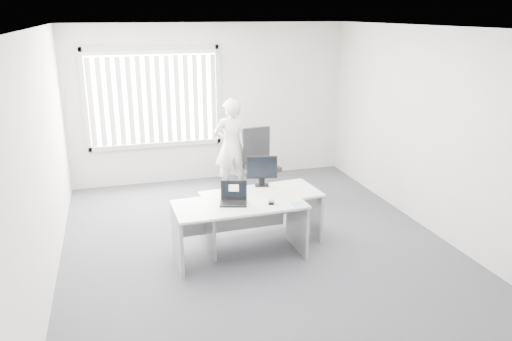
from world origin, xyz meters
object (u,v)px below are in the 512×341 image
object	(u,v)px
desk_far	(261,207)
person	(231,146)
office_chair	(261,175)
laptop	(233,195)
desk_near	(239,219)
monitor	(262,171)

from	to	relation	value
desk_far	person	size ratio (longest dim) A/B	0.98
office_chair	laptop	size ratio (longest dim) A/B	3.48
person	laptop	bearing A→B (deg)	78.00
desk_near	desk_far	xyz separation A→B (m)	(0.39, 0.35, -0.02)
desk_near	office_chair	distance (m)	2.30
desk_near	monitor	xyz separation A→B (m)	(0.48, 0.64, 0.38)
desk_near	monitor	distance (m)	0.89
person	monitor	xyz separation A→B (m)	(0.01, -1.74, 0.10)
monitor	person	bearing A→B (deg)	103.55
desk_far	monitor	size ratio (longest dim) A/B	3.78
office_chair	monitor	xyz separation A→B (m)	(-0.43, -1.46, 0.56)
desk_far	monitor	bearing A→B (deg)	66.58
desk_far	office_chair	size ratio (longest dim) A/B	1.40
person	monitor	world-z (taller)	person
office_chair	laptop	bearing A→B (deg)	-123.76
desk_far	monitor	xyz separation A→B (m)	(0.10, 0.29, 0.40)
person	monitor	distance (m)	1.74
person	laptop	world-z (taller)	person
desk_near	person	xyz separation A→B (m)	(0.47, 2.37, 0.29)
desk_far	laptop	xyz separation A→B (m)	(-0.46, -0.36, 0.35)
laptop	monitor	world-z (taller)	monitor
desk_near	person	bearing A→B (deg)	77.11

